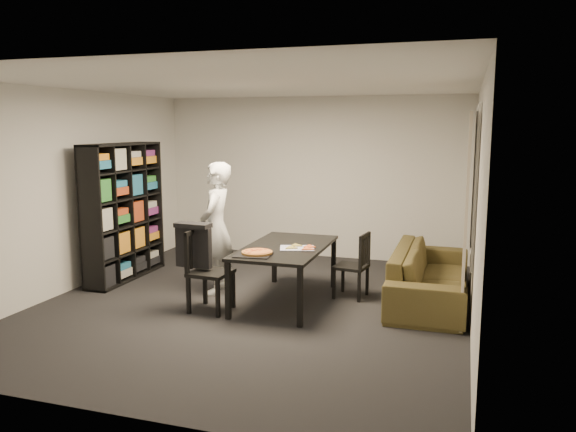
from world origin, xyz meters
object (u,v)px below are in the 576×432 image
(chair_right, at_px, (357,261))
(baking_tray, at_px, (253,255))
(dining_table, at_px, (286,251))
(sofa, at_px, (430,275))
(person, at_px, (216,228))
(bookshelf, at_px, (124,212))
(pepperoni_pizza, at_px, (257,252))
(chair_left, at_px, (204,265))

(chair_right, bearing_deg, baking_tray, -36.82)
(dining_table, relative_size, sofa, 0.75)
(person, distance_m, sofa, 2.74)
(bookshelf, relative_size, chair_right, 2.31)
(chair_right, bearing_deg, sofa, 108.43)
(person, distance_m, pepperoni_pizza, 1.04)
(chair_right, xyz_separation_m, sofa, (0.88, 0.17, -0.14))
(pepperoni_pizza, bearing_deg, dining_table, 71.86)
(sofa, bearing_deg, chair_right, 100.63)
(chair_left, bearing_deg, baking_tray, -87.21)
(dining_table, relative_size, chair_left, 1.76)
(sofa, bearing_deg, chair_left, 114.99)
(bookshelf, xyz_separation_m, chair_left, (1.68, -0.93, -0.41))
(dining_table, bearing_deg, chair_left, -144.89)
(bookshelf, relative_size, person, 1.13)
(chair_right, relative_size, person, 0.49)
(chair_right, bearing_deg, bookshelf, -81.04)
(bookshelf, relative_size, pepperoni_pizza, 5.43)
(dining_table, xyz_separation_m, baking_tray, (-0.19, -0.58, 0.07))
(baking_tray, distance_m, pepperoni_pizza, 0.07)
(chair_left, xyz_separation_m, sofa, (2.49, 1.16, -0.22))
(bookshelf, distance_m, baking_tray, 2.50)
(chair_right, relative_size, sofa, 0.37)
(dining_table, xyz_separation_m, pepperoni_pizza, (-0.17, -0.52, 0.09))
(dining_table, height_order, chair_right, chair_right)
(bookshelf, xyz_separation_m, person, (1.52, -0.23, -0.11))
(chair_left, distance_m, pepperoni_pizza, 0.67)
(person, bearing_deg, bookshelf, -106.36)
(chair_right, distance_m, pepperoni_pizza, 1.38)
(chair_left, distance_m, person, 0.78)
(sofa, bearing_deg, bookshelf, 93.17)
(dining_table, height_order, pepperoni_pizza, pepperoni_pizza)
(bookshelf, height_order, pepperoni_pizza, bookshelf)
(dining_table, xyz_separation_m, chair_left, (-0.81, -0.57, -0.09))
(chair_right, distance_m, baking_tray, 1.43)
(chair_left, relative_size, sofa, 0.43)
(chair_right, distance_m, sofa, 0.91)
(pepperoni_pizza, xyz_separation_m, sofa, (1.85, 1.11, -0.40))
(baking_tray, bearing_deg, sofa, 32.03)
(dining_table, height_order, person, person)
(baking_tray, bearing_deg, chair_right, 45.37)
(baking_tray, height_order, pepperoni_pizza, pepperoni_pizza)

